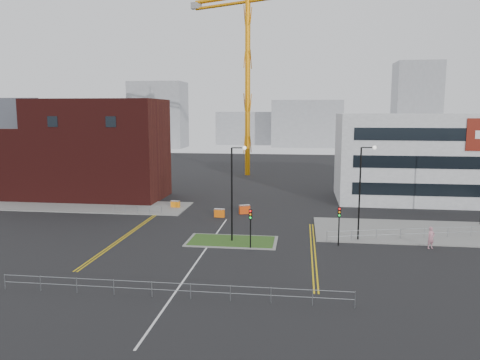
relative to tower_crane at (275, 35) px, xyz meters
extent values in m
plane|color=black|center=(-3.30, -52.57, -26.00)|extent=(200.00, 200.00, 0.00)
cube|color=slate|center=(-23.30, -30.57, -25.94)|extent=(28.00, 8.00, 0.12)
cube|color=slate|center=(18.70, -38.57, -25.94)|extent=(24.00, 10.00, 0.12)
cube|color=slate|center=(-1.30, -44.57, -25.96)|extent=(8.60, 4.60, 0.08)
cube|color=#244416|center=(-1.30, -44.57, -25.94)|extent=(8.00, 4.00, 0.12)
cube|color=#411210|center=(-23.30, -24.57, -19.00)|extent=(18.00, 10.00, 14.00)
cube|color=black|center=(-27.30, -29.59, -15.00)|extent=(1.40, 0.10, 1.40)
cube|color=black|center=(-19.30, -29.59, -15.00)|extent=(1.40, 0.10, 1.40)
cube|color=#411210|center=(-35.30, -24.57, -21.00)|extent=(6.00, 10.00, 10.00)
cube|color=#2D3038|center=(-35.30, -24.57, -16.00)|extent=(6.40, 8.49, 8.49)
cube|color=#AEB1B3|center=(22.70, -20.57, -20.00)|extent=(25.00, 12.00, 12.00)
cube|color=black|center=(22.70, -26.59, -23.51)|extent=(22.00, 0.10, 1.60)
cube|color=black|center=(22.70, -26.59, -20.00)|extent=(22.00, 0.10, 1.60)
cube|color=black|center=(22.70, -26.59, -16.50)|extent=(22.00, 0.10, 1.60)
cylinder|color=orange|center=(-5.30, 2.43, -9.18)|extent=(1.00, 1.00, 33.65)
cube|color=gray|center=(-16.21, 7.43, 7.04)|extent=(2.32, 1.92, 1.20)
cylinder|color=black|center=(-1.30, -44.57, -21.50)|extent=(0.16, 0.16, 9.00)
cylinder|color=black|center=(-0.70, -44.57, -17.00)|extent=(1.20, 0.10, 0.10)
sphere|color=silver|center=(-0.10, -44.57, -17.00)|extent=(0.36, 0.36, 0.36)
cylinder|color=black|center=(10.70, -42.57, -21.50)|extent=(0.16, 0.16, 9.00)
cylinder|color=black|center=(11.30, -42.57, -17.00)|extent=(1.20, 0.10, 0.10)
sphere|color=silver|center=(11.90, -42.57, -17.00)|extent=(0.36, 0.36, 0.36)
cylinder|color=black|center=(0.70, -46.57, -24.50)|extent=(0.12, 0.12, 3.00)
cube|color=black|center=(0.70, -46.57, -22.80)|extent=(0.28, 0.22, 0.90)
sphere|color=red|center=(0.70, -46.70, -22.50)|extent=(0.18, 0.18, 0.18)
sphere|color=orange|center=(0.70, -46.70, -22.80)|extent=(0.18, 0.18, 0.18)
sphere|color=#0CCC33|center=(0.70, -46.70, -23.10)|extent=(0.18, 0.18, 0.18)
cylinder|color=black|center=(8.70, -44.57, -24.50)|extent=(0.12, 0.12, 3.00)
cube|color=black|center=(8.70, -44.57, -22.80)|extent=(0.28, 0.22, 0.90)
sphere|color=red|center=(8.70, -44.70, -22.50)|extent=(0.18, 0.18, 0.18)
sphere|color=orange|center=(8.70, -44.70, -22.80)|extent=(0.18, 0.18, 0.18)
sphere|color=#0CCC33|center=(8.70, -44.70, -23.10)|extent=(0.18, 0.18, 0.18)
cylinder|color=gray|center=(-3.30, -58.57, -24.95)|extent=(24.00, 0.04, 0.04)
cylinder|color=gray|center=(-3.30, -58.57, -25.45)|extent=(24.00, 0.04, 0.04)
cylinder|color=gray|center=(-15.30, -58.57, -25.45)|extent=(0.05, 0.05, 1.10)
cylinder|color=gray|center=(8.70, -58.57, -25.45)|extent=(0.05, 0.05, 1.10)
cylinder|color=gray|center=(-14.30, -34.57, -24.95)|extent=(6.00, 0.04, 0.04)
cylinder|color=gray|center=(-14.30, -34.57, -25.45)|extent=(6.00, 0.04, 0.04)
cylinder|color=gray|center=(-17.30, -34.57, -25.45)|extent=(0.05, 0.05, 1.10)
cylinder|color=gray|center=(-11.30, -34.57, -25.45)|extent=(0.05, 0.05, 1.10)
cylinder|color=gray|center=(17.20, -41.07, -24.95)|extent=(19.01, 5.04, 0.04)
cylinder|color=gray|center=(17.20, -41.07, -25.45)|extent=(19.01, 5.04, 0.04)
cylinder|color=gray|center=(7.70, -43.57, -25.45)|extent=(0.05, 0.05, 1.10)
cube|color=silver|center=(-3.30, -50.57, -26.00)|extent=(0.15, 30.00, 0.01)
cube|color=gold|center=(-12.30, -42.57, -26.00)|extent=(0.12, 24.00, 0.01)
cube|color=gold|center=(-12.00, -42.57, -26.00)|extent=(0.12, 24.00, 0.01)
cube|color=gold|center=(6.20, -46.57, -26.00)|extent=(0.12, 20.00, 0.01)
cube|color=gold|center=(6.50, -46.57, -26.00)|extent=(0.12, 20.00, 0.01)
cube|color=gray|center=(-43.30, 67.43, -15.00)|extent=(18.00, 12.00, 22.00)
cube|color=gray|center=(6.70, 77.43, -18.00)|extent=(24.00, 12.00, 16.00)
cube|color=gray|center=(41.70, 72.43, -12.00)|extent=(14.00, 12.00, 28.00)
cube|color=gray|center=(-11.30, 87.43, -20.00)|extent=(30.00, 12.00, 12.00)
imported|color=#CC8495|center=(16.94, -44.40, -25.00)|extent=(0.88, 0.77, 2.02)
cube|color=orange|center=(-10.83, -30.15, -25.52)|extent=(1.19, 0.52, 0.96)
cube|color=silver|center=(-10.83, -30.15, -25.09)|extent=(1.19, 0.52, 0.12)
cube|color=#E5430C|center=(-1.60, -32.27, -25.46)|extent=(1.37, 0.94, 1.09)
cube|color=silver|center=(-1.60, -32.27, -24.97)|extent=(1.37, 0.94, 0.13)
cube|color=orange|center=(-4.30, -34.48, -25.50)|extent=(1.23, 0.47, 1.00)
cube|color=silver|center=(-4.30, -34.48, -25.05)|extent=(1.23, 0.47, 0.12)
camera|label=1|loc=(5.17, -87.45, -13.60)|focal=35.00mm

